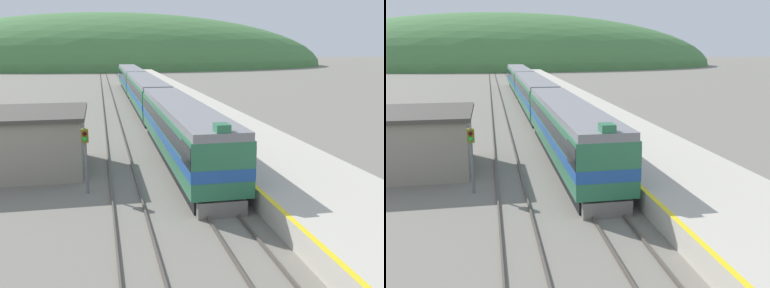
% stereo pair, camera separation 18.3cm
% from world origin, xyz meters
% --- Properties ---
extents(track_main, '(1.52, 180.00, 0.16)m').
position_xyz_m(track_main, '(0.00, 70.00, 0.08)').
color(track_main, '#4C443D').
rests_on(track_main, ground).
extents(track_siding, '(1.52, 180.00, 0.16)m').
position_xyz_m(track_siding, '(-4.08, 70.00, 0.08)').
color(track_siding, '#4C443D').
rests_on(track_siding, ground).
extents(platform, '(6.70, 140.00, 1.08)m').
position_xyz_m(platform, '(5.07, 50.00, 0.54)').
color(platform, '#BCB5A5').
rests_on(platform, ground).
extents(distant_hills, '(145.55, 65.50, 35.25)m').
position_xyz_m(distant_hills, '(0.00, 155.49, 0.00)').
color(distant_hills, '#477A42').
rests_on(distant_hills, ground).
extents(station_shed, '(8.08, 7.19, 3.69)m').
position_xyz_m(station_shed, '(-10.10, 28.87, 1.86)').
color(station_shed, gray).
rests_on(station_shed, ground).
extents(express_train_lead_car, '(2.98, 20.98, 4.24)m').
position_xyz_m(express_train_lead_car, '(0.00, 29.09, 2.12)').
color(express_train_lead_car, black).
rests_on(express_train_lead_car, ground).
extents(carriage_second, '(2.97, 22.42, 3.88)m').
position_xyz_m(carriage_second, '(0.00, 51.90, 2.11)').
color(carriage_second, black).
rests_on(carriage_second, ground).
extents(carriage_third, '(2.97, 22.42, 3.88)m').
position_xyz_m(carriage_third, '(0.00, 75.20, 2.11)').
color(carriage_third, black).
rests_on(carriage_third, ground).
extents(signal_post_siding, '(0.36, 0.42, 3.48)m').
position_xyz_m(signal_post_siding, '(-6.01, 23.65, 2.51)').
color(signal_post_siding, slate).
rests_on(signal_post_siding, ground).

